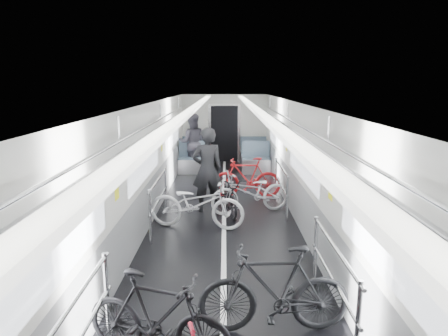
# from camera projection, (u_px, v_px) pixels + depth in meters

# --- Properties ---
(car_shell) EXTENTS (3.02, 14.01, 2.41)m
(car_shell) POSITION_uv_depth(u_px,v_px,m) (224.00, 156.00, 9.22)
(car_shell) COLOR black
(car_shell) RESTS_ON ground
(bike_left_mid) EXTENTS (1.67, 0.94, 0.97)m
(bike_left_mid) POSITION_uv_depth(u_px,v_px,m) (158.00, 318.00, 4.00)
(bike_left_mid) COLOR black
(bike_left_mid) RESTS_ON floor
(bike_left_far) EXTENTS (1.97, 0.98, 0.99)m
(bike_left_far) POSITION_uv_depth(u_px,v_px,m) (197.00, 204.00, 7.75)
(bike_left_far) COLOR silver
(bike_left_far) RESTS_ON floor
(bike_right_near) EXTENTS (1.74, 0.56, 1.03)m
(bike_right_near) POSITION_uv_depth(u_px,v_px,m) (274.00, 290.00, 4.48)
(bike_right_near) COLOR black
(bike_right_near) RESTS_ON floor
(bike_right_mid) EXTENTS (1.90, 1.16, 0.95)m
(bike_right_mid) POSITION_uv_depth(u_px,v_px,m) (251.00, 192.00, 8.65)
(bike_right_mid) COLOR silver
(bike_right_mid) RESTS_ON floor
(bike_right_far) EXTENTS (1.69, 0.51, 1.01)m
(bike_right_far) POSITION_uv_depth(u_px,v_px,m) (247.00, 178.00, 9.83)
(bike_right_far) COLOR #AF1518
(bike_right_far) RESTS_ON floor
(bike_aisle) EXTENTS (0.77, 1.62, 0.82)m
(bike_aisle) POSITION_uv_depth(u_px,v_px,m) (231.00, 194.00, 8.72)
(bike_aisle) COLOR black
(bike_aisle) RESTS_ON floor
(person_standing) EXTENTS (0.76, 0.59, 1.86)m
(person_standing) POSITION_uv_depth(u_px,v_px,m) (207.00, 170.00, 8.71)
(person_standing) COLOR black
(person_standing) RESTS_ON floor
(person_seated) EXTENTS (0.96, 0.79, 1.85)m
(person_seated) POSITION_uv_depth(u_px,v_px,m) (192.00, 143.00, 12.73)
(person_seated) COLOR #323038
(person_seated) RESTS_ON floor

